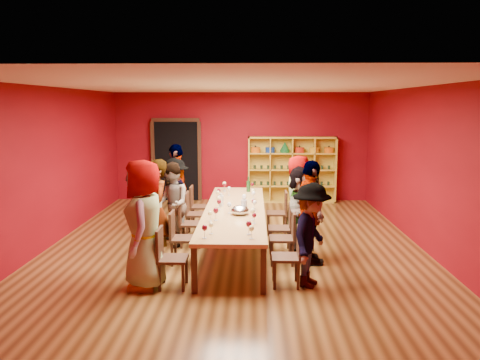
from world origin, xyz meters
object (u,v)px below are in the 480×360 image
person_left_4 (177,185)px  shelving_unit (292,166)px  person_right_3 (298,195)px  wine_bottle (248,186)px  chair_person_right_3 (280,210)px  spittoon_bowl (240,210)px  person_left_1 (157,212)px  person_right_2 (301,209)px  chair_person_right_0 (291,253)px  chair_person_right_1 (287,235)px  chair_person_left_0 (167,255)px  chair_person_left_1 (179,235)px  person_left_2 (172,205)px  person_right_0 (311,235)px  person_left_0 (144,225)px  person_right_1 (311,213)px  person_left_3 (175,197)px  tasting_table (235,211)px  chair_person_left_2 (187,220)px  chair_person_right_2 (284,225)px  chair_person_left_4 (197,204)px

person_left_4 → shelving_unit: bearing=121.9°
person_right_3 → wine_bottle: size_ratio=4.85×
chair_person_right_3 → spittoon_bowl: size_ratio=2.76×
person_left_1 → person_right_2: person_left_1 is taller
shelving_unit → spittoon_bowl: bearing=-105.1°
spittoon_bowl → person_left_4: bearing=125.2°
chair_person_right_0 → person_right_2: size_ratio=0.56×
chair_person_right_0 → chair_person_right_1: same height
spittoon_bowl → person_left_1: bearing=-162.8°
chair_person_left_0 → wine_bottle: (1.14, 3.68, 0.38)m
chair_person_left_1 → wine_bottle: bearing=66.5°
person_left_2 → chair_person_right_3: 2.32m
chair_person_right_1 → person_right_3: bearing=79.2°
chair_person_left_1 → person_right_0: 2.32m
person_left_0 → chair_person_left_1: (0.33, 1.05, -0.45)m
chair_person_left_1 → person_right_1: bearing=1.2°
chair_person_right_0 → person_left_3: bearing=128.7°
tasting_table → chair_person_left_1: (-0.91, -0.90, -0.20)m
shelving_unit → person_right_1: bearing=-91.1°
chair_person_left_2 → person_right_1: person_right_1 is taller
spittoon_bowl → person_right_1: bearing=-17.8°
tasting_table → chair_person_left_2: size_ratio=5.06×
tasting_table → person_left_0: bearing=-122.4°
chair_person_left_2 → wine_bottle: (1.14, 1.64, 0.38)m
chair_person_left_2 → chair_person_right_1: 2.05m
person_left_3 → wine_bottle: person_left_3 is taller
chair_person_right_0 → person_right_0: bearing=0.0°
shelving_unit → chair_person_left_1: (-2.31, -5.22, -0.49)m
chair_person_right_1 → wine_bottle: (-0.68, 2.59, 0.38)m
chair_person_left_1 → person_left_1: (-0.36, 0.00, 0.39)m
chair_person_left_1 → spittoon_bowl: (1.02, 0.43, 0.33)m
chair_person_right_2 → person_right_3: 1.31m
person_left_4 → person_right_1: 3.60m
chair_person_right_2 → chair_person_left_0: bearing=-136.2°
person_left_1 → person_left_3: (0.01, 1.77, -0.09)m
chair_person_right_2 → person_right_3: size_ratio=0.54×
chair_person_left_1 → chair_person_right_3: size_ratio=1.00×
person_right_0 → chair_person_right_2: 1.68m
person_left_1 → chair_person_right_3: size_ratio=1.99×
shelving_unit → chair_person_right_2: (-0.49, -4.52, -0.49)m
person_left_2 → chair_person_right_2: bearing=62.7°
person_left_2 → person_left_0: bearing=-20.5°
chair_person_right_3 → person_left_1: bearing=-138.8°
person_left_0 → chair_person_right_2: 2.80m
chair_person_left_0 → person_right_2: person_right_2 is taller
person_left_2 → chair_person_right_3: size_ratio=1.80×
chair_person_left_4 → chair_person_right_0: bearing=-62.0°
shelving_unit → chair_person_left_4: 3.61m
person_right_1 → wine_bottle: 2.80m
person_left_1 → person_left_4: (-0.07, 2.49, 0.02)m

